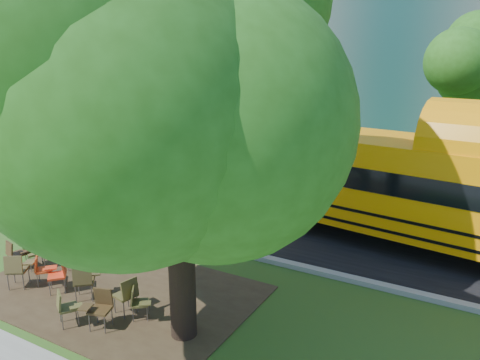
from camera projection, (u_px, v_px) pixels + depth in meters
The scene contains 28 objects.
ground at pixel (101, 275), 12.77m from camera, with size 160.00×160.00×0.00m, color #344F18.
dirt_patch at pixel (116, 291), 11.87m from camera, with size 7.00×4.50×0.03m, color #382819.
asphalt_road at pixel (231, 203), 18.63m from camera, with size 80.00×8.00×0.04m, color black.
kerb_near at pixel (169, 236), 15.27m from camera, with size 80.00×0.25×0.14m, color gray.
kerb_far at pixel (275, 178), 22.06m from camera, with size 80.00×0.25×0.14m, color gray.
building_left at pixel (109, 17), 61.60m from camera, with size 26.00×14.00×20.00m, color slate.
bg_tree_0 at pixel (110, 73), 28.12m from camera, with size 5.20×5.20×7.18m.
bg_tree_1 at pixel (46, 57), 33.36m from camera, with size 6.00×6.00×8.40m.
bg_tree_2 at pixel (235, 80), 27.42m from camera, with size 4.80×4.80×6.62m.
main_tree at pixel (174, 51), 8.50m from camera, with size 7.20×7.20×9.53m.
school_bus at pixel (465, 195), 13.35m from camera, with size 13.88×4.74×3.33m.
chair_0 at pixel (15, 252), 12.95m from camera, with size 0.64×0.50×0.86m.
chair_1 at pixel (42, 268), 12.08m from camera, with size 0.70×0.56×0.82m.
chair_2 at pixel (17, 267), 11.88m from camera, with size 0.64×0.80×0.97m.
chair_3 at pixel (59, 272), 11.75m from camera, with size 0.77×0.61×0.90m.
chair_4 at pixel (66, 305), 10.27m from camera, with size 0.72×0.57×0.85m.
chair_5 at pixel (100, 305), 10.21m from camera, with size 0.62×0.69×0.91m.
chair_6 at pixel (128, 292), 10.73m from camera, with size 0.55×0.70×0.94m.
chair_7 at pixel (138, 301), 10.52m from camera, with size 0.67×0.53×0.80m.
chair_8 at pixel (38, 236), 13.88m from camera, with size 0.58×0.74×0.96m.
chair_9 at pixel (37, 249), 13.07m from camera, with size 0.77×0.61×0.93m.
chair_10 at pixel (68, 248), 13.06m from camera, with size 0.57×0.73×0.97m.
chair_11 at pixel (85, 278), 11.32m from camera, with size 0.65×0.81×0.96m.
black_car at pixel (124, 179), 19.76m from camera, with size 1.52×3.78×1.29m, color black.
bg_car_silver at pixel (70, 140), 27.99m from camera, with size 1.46×4.18×1.38m, color #A4A3A9.
bg_car_red at pixel (86, 155), 24.30m from camera, with size 2.09×4.53×1.26m, color #5E1015.
pedestrian_a at pixel (56, 131), 30.33m from camera, with size 0.61×0.40×1.67m, color #38467F.
pedestrian_b at pixel (35, 130), 30.59m from camera, with size 0.85×0.66×1.74m, color #826F4E.
Camera 1 is at (9.00, -8.24, 5.95)m, focal length 35.00 mm.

